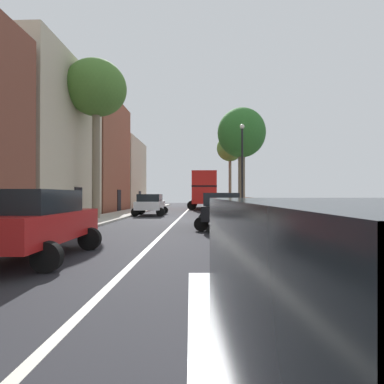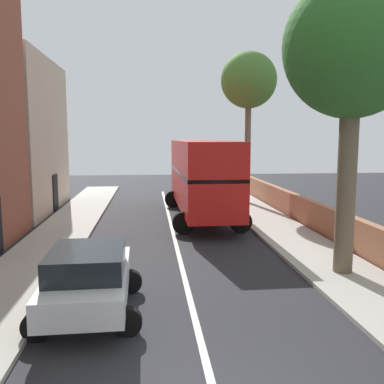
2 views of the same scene
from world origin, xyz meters
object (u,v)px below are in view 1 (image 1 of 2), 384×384
object	(u,v)px
parked_car_red_left_3	(35,220)
street_tree_right_3	(230,149)
double_decker_bus	(204,188)
street_tree_left_0	(96,90)
lamppost_right	(242,163)
litter_bin_right	(263,210)
parked_car_white_left_2	(150,203)
parked_car_black_right_0	(221,208)
street_tree_right_1	(241,134)

from	to	relation	value
parked_car_red_left_3	street_tree_right_3	size ratio (longest dim) A/B	0.45
double_decker_bus	street_tree_left_0	bearing A→B (deg)	-113.42
lamppost_right	litter_bin_right	distance (m)	3.85
street_tree_left_0	parked_car_white_left_2	bearing A→B (deg)	57.29
parked_car_black_right_0	litter_bin_right	size ratio (longest dim) A/B	4.28
parked_car_black_right_0	parked_car_red_left_3	size ratio (longest dim) A/B	1.10
street_tree_right_3	litter_bin_right	world-z (taller)	street_tree_right_3
street_tree_left_0	street_tree_right_1	xyz separation A→B (m)	(10.17, 6.51, -1.60)
parked_car_black_right_0	lamppost_right	xyz separation A→B (m)	(1.80, 6.16, 2.85)
street_tree_right_3	parked_car_white_left_2	bearing A→B (deg)	-115.39
double_decker_bus	parked_car_red_left_3	xyz separation A→B (m)	(-4.20, -28.15, -1.38)
parked_car_white_left_2	street_tree_right_3	bearing A→B (deg)	64.61
lamppost_right	double_decker_bus	bearing A→B (deg)	100.06
street_tree_right_3	parked_car_black_right_0	bearing A→B (deg)	-96.01
parked_car_black_right_0	street_tree_right_3	size ratio (longest dim) A/B	0.49
lamppost_right	street_tree_right_3	bearing A→B (deg)	87.45
street_tree_right_3	lamppost_right	xyz separation A→B (m)	(-0.84, -18.97, -3.83)
double_decker_bus	parked_car_white_left_2	distance (m)	12.59
street_tree_left_0	street_tree_right_1	size ratio (longest dim) A/B	1.15
parked_car_red_left_3	lamppost_right	bearing A→B (deg)	63.25
parked_car_white_left_2	parked_car_red_left_3	distance (m)	16.36
parked_car_white_left_2	street_tree_right_1	xyz separation A→B (m)	(7.39, 2.17, 5.84)
parked_car_red_left_3	parked_car_white_left_2	bearing A→B (deg)	90.00
lamppost_right	parked_car_black_right_0	bearing A→B (deg)	-106.31
street_tree_right_3	litter_bin_right	distance (m)	22.09
parked_car_red_left_3	street_tree_right_3	world-z (taller)	street_tree_right_3
parked_car_white_left_2	street_tree_right_3	size ratio (longest dim) A/B	0.44
parked_car_white_left_2	litter_bin_right	xyz separation A→B (m)	(7.80, -4.86, -0.28)
street_tree_left_0	litter_bin_right	xyz separation A→B (m)	(10.58, -0.52, -7.72)
street_tree_right_3	litter_bin_right	size ratio (longest dim) A/B	8.69
parked_car_white_left_2	street_tree_left_0	bearing A→B (deg)	-122.71
parked_car_white_left_2	street_tree_right_1	world-z (taller)	street_tree_right_1
parked_car_black_right_0	street_tree_right_1	bearing A→B (deg)	77.95
parked_car_red_left_3	litter_bin_right	world-z (taller)	parked_car_red_left_3
parked_car_black_right_0	street_tree_right_3	world-z (taller)	street_tree_right_3
parked_car_white_left_2	lamppost_right	distance (m)	7.92
lamppost_right	litter_bin_right	world-z (taller)	lamppost_right
parked_car_red_left_3	lamppost_right	xyz separation A→B (m)	(6.80, 13.49, 2.84)
parked_car_red_left_3	street_tree_right_1	xyz separation A→B (m)	(7.39, 18.53, 5.81)
parked_car_red_left_3	street_tree_right_1	world-z (taller)	street_tree_right_1
street_tree_right_1	litter_bin_right	bearing A→B (deg)	-86.66
parked_car_red_left_3	lamppost_right	distance (m)	15.37
parked_car_red_left_3	street_tree_left_0	xyz separation A→B (m)	(-2.79, 12.02, 7.41)
parked_car_white_left_2	street_tree_right_3	world-z (taller)	street_tree_right_3
parked_car_black_right_0	litter_bin_right	world-z (taller)	parked_car_black_right_0
parked_car_black_right_0	street_tree_right_1	size ratio (longest dim) A/B	0.52
street_tree_right_1	street_tree_right_3	world-z (taller)	street_tree_right_3
double_decker_bus	parked_car_white_left_2	world-z (taller)	double_decker_bus
parked_car_black_right_0	parked_car_white_left_2	xyz separation A→B (m)	(-5.00, 9.04, -0.01)
parked_car_white_left_2	street_tree_right_1	distance (m)	9.66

